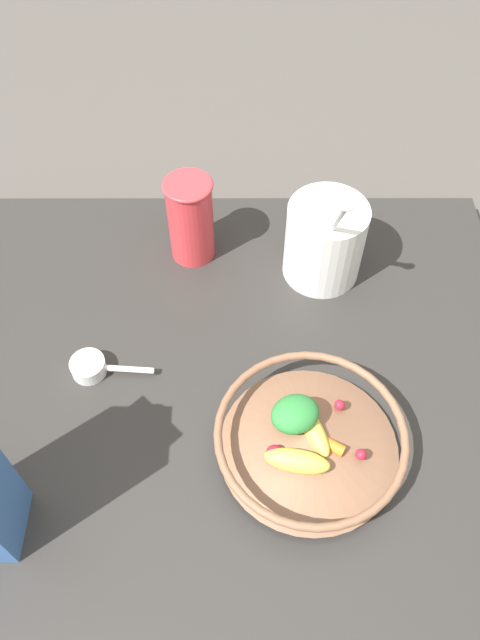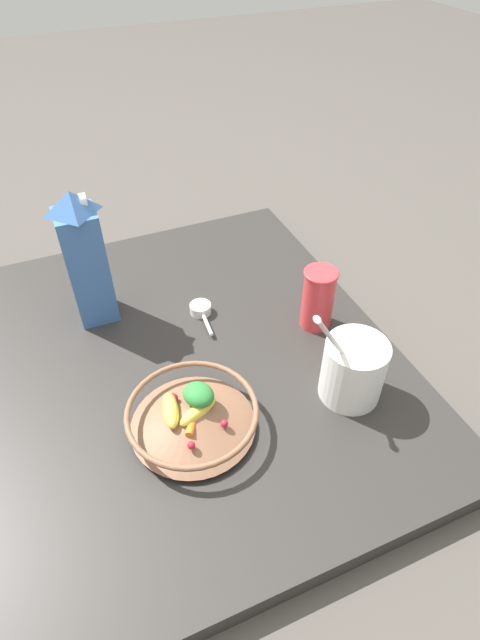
{
  "view_description": "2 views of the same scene",
  "coord_description": "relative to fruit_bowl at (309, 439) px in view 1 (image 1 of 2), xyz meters",
  "views": [
    {
      "loc": [
        -0.08,
        0.29,
        0.75
      ],
      "look_at": [
        -0.08,
        -0.17,
        0.11
      ],
      "focal_mm": 35.0,
      "sensor_mm": 36.0,
      "label": 1
    },
    {
      "loc": [
        -0.67,
        0.11,
        0.76
      ],
      "look_at": [
        -0.01,
        -0.17,
        0.11
      ],
      "focal_mm": 28.0,
      "sensor_mm": 36.0,
      "label": 2
    }
  ],
  "objects": [
    {
      "name": "ground_plane",
      "position": [
        0.16,
        0.02,
        -0.08
      ],
      "size": [
        6.0,
        6.0,
        0.0
      ],
      "primitive_type": "plane",
      "color": "#4C4742"
    },
    {
      "name": "countertop",
      "position": [
        0.16,
        0.02,
        -0.05
      ],
      "size": [
        0.92,
        0.92,
        0.04
      ],
      "color": "#2D2B28",
      "rests_on": "ground_plane"
    },
    {
      "name": "fruit_bowl",
      "position": [
        0.0,
        0.0,
        0.0
      ],
      "size": [
        0.23,
        0.23,
        0.07
      ],
      "color": "brown",
      "rests_on": "countertop"
    },
    {
      "name": "yogurt_tub",
      "position": [
        -0.04,
        -0.29,
        0.04
      ],
      "size": [
        0.11,
        0.15,
        0.22
      ],
      "color": "white",
      "rests_on": "countertop"
    },
    {
      "name": "drinking_cup",
      "position": [
        0.15,
        -0.32,
        0.04
      ],
      "size": [
        0.07,
        0.07,
        0.14
      ],
      "color": "#DB383D",
      "rests_on": "countertop"
    },
    {
      "name": "measuring_scoop",
      "position": [
        0.27,
        -0.11,
        -0.02
      ],
      "size": [
        0.11,
        0.05,
        0.02
      ],
      "color": "white",
      "rests_on": "countertop"
    }
  ]
}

